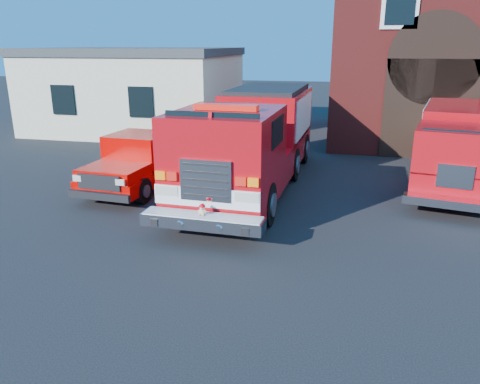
% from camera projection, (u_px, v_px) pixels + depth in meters
% --- Properties ---
extents(ground, '(100.00, 100.00, 0.00)m').
position_uv_depth(ground, '(250.00, 226.00, 12.27)').
color(ground, black).
rests_on(ground, ground).
extents(parking_stripe_mid, '(0.12, 3.00, 0.01)m').
position_uv_depth(parking_stripe_mid, '(480.00, 196.00, 14.60)').
color(parking_stripe_mid, yellow).
rests_on(parking_stripe_mid, ground).
extents(parking_stripe_far, '(0.12, 3.00, 0.01)m').
position_uv_depth(parking_stripe_far, '(459.00, 172.00, 17.39)').
color(parking_stripe_far, yellow).
rests_on(parking_stripe_far, ground).
extents(side_building, '(10.20, 8.20, 4.35)m').
position_uv_depth(side_building, '(138.00, 89.00, 25.59)').
color(side_building, silver).
rests_on(side_building, ground).
extents(fire_engine, '(3.16, 10.10, 3.08)m').
position_uv_depth(fire_engine, '(253.00, 139.00, 15.21)').
color(fire_engine, black).
rests_on(fire_engine, ground).
extents(pickup_truck, '(2.38, 5.60, 1.79)m').
position_uv_depth(pickup_truck, '(144.00, 160.00, 15.59)').
color(pickup_truck, black).
rests_on(pickup_truck, ground).
extents(secondary_truck, '(3.88, 8.05, 2.51)m').
position_uv_depth(secondary_truck, '(458.00, 144.00, 15.61)').
color(secondary_truck, black).
rests_on(secondary_truck, ground).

